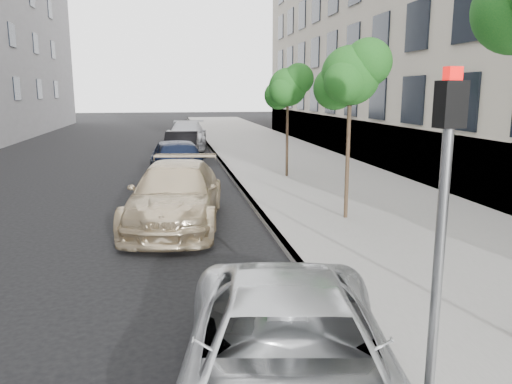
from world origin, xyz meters
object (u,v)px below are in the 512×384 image
object	(u,v)px
tree_mid	(352,75)
sedan_blue	(178,162)
minivan	(289,364)
suv	(176,195)
sedan_black	(182,147)
signal_pole	(443,208)
tree_far	(288,87)
sedan_rear	(187,135)

from	to	relation	value
tree_mid	sedan_blue	xyz separation A→B (m)	(-4.11, 6.22, -2.87)
minivan	sedan_blue	world-z (taller)	sedan_blue
suv	sedan_black	bearing A→B (deg)	95.54
signal_pole	sedan_black	xyz separation A→B (m)	(-1.90, 19.83, -1.52)
tree_far	signal_pole	bearing A→B (deg)	-97.75
suv	sedan_black	world-z (taller)	suv
sedan_black	sedan_rear	world-z (taller)	sedan_rear
tree_mid	sedan_rear	xyz separation A→B (m)	(-3.36, 17.68, -2.90)
sedan_blue	signal_pole	bearing A→B (deg)	-85.50
tree_mid	minivan	bearing A→B (deg)	-114.04
tree_far	tree_mid	bearing A→B (deg)	-90.00
tree_far	sedan_rear	xyz separation A→B (m)	(-3.36, 11.18, -2.67)
tree_mid	signal_pole	xyz separation A→B (m)	(-1.93, -7.65, -1.45)
sedan_black	minivan	bearing A→B (deg)	-83.90
tree_mid	tree_far	bearing A→B (deg)	90.00
tree_far	sedan_rear	world-z (taller)	tree_far
tree_far	sedan_rear	bearing A→B (deg)	106.75
signal_pole	sedan_rear	distance (m)	25.41
suv	sedan_rear	world-z (taller)	sedan_rear
tree_far	suv	size ratio (longest dim) A/B	0.79
sedan_rear	tree_mid	bearing A→B (deg)	-74.22
tree_mid	sedan_black	size ratio (longest dim) A/B	1.02
sedan_blue	tree_far	bearing A→B (deg)	-0.51
signal_pole	minivan	size ratio (longest dim) A/B	0.70
tree_mid	suv	distance (m)	5.22
minivan	sedan_rear	world-z (taller)	sedan_rear
sedan_black	tree_mid	bearing A→B (deg)	-67.91
sedan_rear	suv	bearing A→B (deg)	-88.11
signal_pole	minivan	distance (m)	2.11
signal_pole	suv	distance (m)	8.68
minivan	signal_pole	bearing A→B (deg)	2.05
minivan	sedan_blue	bearing A→B (deg)	103.23
sedan_blue	sedan_black	world-z (taller)	sedan_blue
signal_pole	sedan_rear	world-z (taller)	signal_pole
minivan	sedan_rear	distance (m)	25.14
tree_far	sedan_blue	xyz separation A→B (m)	(-4.11, -0.28, -2.65)
sedan_black	sedan_rear	size ratio (longest dim) A/B	0.80
tree_far	sedan_black	distance (m)	7.38
suv	sedan_blue	bearing A→B (deg)	95.97
sedan_blue	sedan_black	bearing A→B (deg)	82.83
tree_far	sedan_blue	bearing A→B (deg)	-176.06
sedan_blue	sedan_black	size ratio (longest dim) A/B	1.10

